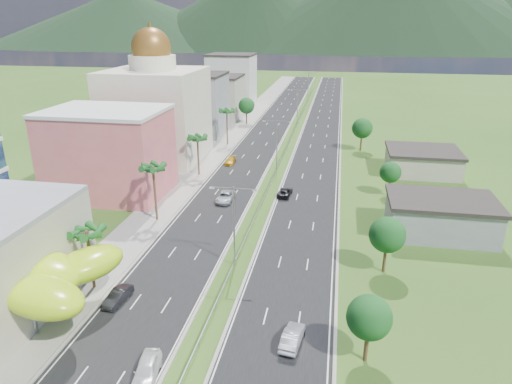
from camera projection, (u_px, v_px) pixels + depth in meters
The scene contains 33 objects.
ground at pixel (215, 311), 50.40m from camera, with size 500.00×500.00×0.00m, color #2D5119.
road_left at pixel (270, 128), 134.43m from camera, with size 11.00×260.00×0.04m, color black.
road_right at pixel (321, 130), 131.93m from camera, with size 11.00×260.00×0.04m, color black.
sidewalk_left at pixel (238, 127), 136.00m from camera, with size 7.00×260.00×0.12m, color gray.
median_guardrail at pixel (288, 143), 116.40m from camera, with size 0.10×216.06×0.76m.
streetlight_median_b at pixel (234, 219), 57.20m from camera, with size 6.04×0.25×11.00m.
streetlight_median_c at pixel (277, 141), 94.00m from camera, with size 6.04×0.25×11.00m.
streetlight_median_d at pixel (298, 103), 135.39m from camera, with size 6.04×0.25×11.00m.
streetlight_median_e at pixel (308, 84), 176.79m from camera, with size 6.04×0.25×11.00m.
lime_canopy at pixel (21, 273), 48.27m from camera, with size 18.00×15.00×7.40m.
pink_shophouse at pixel (109, 154), 81.83m from camera, with size 20.00×15.00×15.00m, color #D05566.
domed_building at pixel (156, 109), 101.62m from camera, with size 20.00×20.00×28.70m.
midrise_grey at pixel (195, 105), 125.64m from camera, with size 16.00×15.00×16.00m, color gray.
midrise_beige at pixel (216, 98), 146.41m from camera, with size 16.00×15.00×13.00m, color #AAA38C.
midrise_white at pixel (232, 81), 166.69m from camera, with size 16.00×15.00×18.00m, color silver.
shed_near at pixel (440, 218), 67.85m from camera, with size 15.00×10.00×5.00m, color gray.
shed_far at pixel (422, 162), 95.22m from camera, with size 14.00×12.00×4.40m, color #AAA38C.
palm_tree_b at pixel (87, 234), 52.31m from camera, with size 3.60×3.60×8.10m.
palm_tree_c at pixel (153, 170), 70.20m from camera, with size 3.60×3.60×9.60m.
palm_tree_d at pixel (197, 139), 91.69m from camera, with size 3.60×3.60×8.60m.
palm_tree_e at pixel (227, 112), 114.42m from camera, with size 3.60×3.60×9.40m.
leafy_tree_lfar at pixel (246, 106), 138.39m from camera, with size 4.90×4.90×8.05m.
leafy_tree_ra at pixel (369, 318), 41.44m from camera, with size 4.20×4.20×6.90m.
leafy_tree_rb at pixel (387, 235), 56.44m from camera, with size 4.55×4.55×7.47m.
leafy_tree_rc at pixel (390, 172), 81.98m from camera, with size 3.85×3.85×6.33m.
leafy_tree_rd at pixel (362, 128), 109.82m from camera, with size 4.90×4.90×8.05m.
mountain_ridge at pixel (391, 52), 454.38m from camera, with size 860.00×140.00×90.00m, color black, non-canonical shape.
car_white_near_left at pixel (147, 370), 40.70m from camera, with size 2.01×5.00×1.70m, color white.
car_dark_left at pixel (118, 296), 51.65m from camera, with size 1.56×4.47×1.47m, color black.
car_silver_mid_left at pixel (225, 197), 80.42m from camera, with size 2.64×5.72×1.59m, color #B1B4B9.
car_yellow_far_left at pixel (230, 161), 101.38m from camera, with size 1.92×4.71×1.37m, color gold.
car_silver_right at pixel (292, 337), 44.97m from camera, with size 1.68×4.81×1.59m, color #ACADB4.
car_dark_far_right at pixel (285, 192), 82.92m from camera, with size 2.25×4.87×1.35m, color black.
Camera 1 is at (12.03, -40.96, 30.18)m, focal length 32.00 mm.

